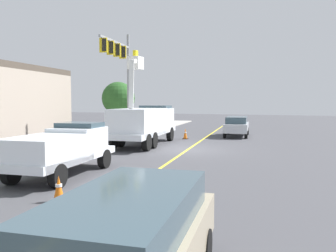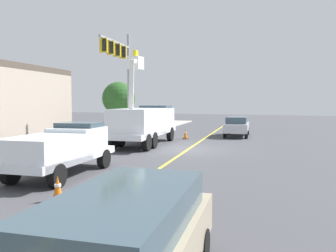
% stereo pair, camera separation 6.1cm
% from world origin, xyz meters
% --- Properties ---
extents(ground, '(120.00, 120.00, 0.00)m').
position_xyz_m(ground, '(0.00, 0.00, 0.00)').
color(ground, '#47474C').
extents(sidewalk_far_side, '(59.92, 11.85, 0.12)m').
position_xyz_m(sidewalk_far_side, '(-1.01, 7.24, 0.06)').
color(sidewalk_far_side, '#B2ADA3').
rests_on(sidewalk_far_side, ground).
extents(lane_centre_stripe, '(49.54, 7.06, 0.01)m').
position_xyz_m(lane_centre_stripe, '(0.00, 0.00, 0.00)').
color(lane_centre_stripe, yellow).
rests_on(lane_centre_stripe, ground).
extents(utility_bucket_truck, '(8.47, 3.61, 6.66)m').
position_xyz_m(utility_bucket_truck, '(1.26, 3.63, 1.61)').
color(utility_bucket_truck, white).
rests_on(utility_bucket_truck, ground).
extents(service_pickup_truck, '(5.84, 2.85, 2.06)m').
position_xyz_m(service_pickup_truck, '(-9.01, 2.18, 1.12)').
color(service_pickup_truck, white).
rests_on(service_pickup_truck, ground).
extents(passing_minivan, '(5.02, 2.54, 1.69)m').
position_xyz_m(passing_minivan, '(9.45, -1.13, 0.97)').
color(passing_minivan, silver).
rests_on(passing_minivan, ground).
extents(trailing_sedan, '(5.02, 2.54, 1.69)m').
position_xyz_m(trailing_sedan, '(-15.83, -4.65, 0.97)').
color(trailing_sedan, tan).
rests_on(trailing_sedan, ground).
extents(traffic_cone_leading, '(0.40, 0.40, 0.78)m').
position_xyz_m(traffic_cone_leading, '(-11.94, -0.13, 0.38)').
color(traffic_cone_leading, black).
rests_on(traffic_cone_leading, ground).
extents(traffic_cone_mid_front, '(0.40, 0.40, 0.84)m').
position_xyz_m(traffic_cone_mid_front, '(5.74, 2.23, 0.41)').
color(traffic_cone_mid_front, black).
rests_on(traffic_cone_mid_front, ground).
extents(traffic_signal_mast, '(5.35, 1.06, 8.50)m').
position_xyz_m(traffic_signal_mast, '(3.52, 6.84, 5.92)').
color(traffic_signal_mast, gray).
rests_on(traffic_signal_mast, ground).
extents(street_tree_right, '(3.11, 3.11, 4.86)m').
position_xyz_m(street_tree_right, '(8.26, 9.90, 3.29)').
color(street_tree_right, brown).
rests_on(street_tree_right, ground).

